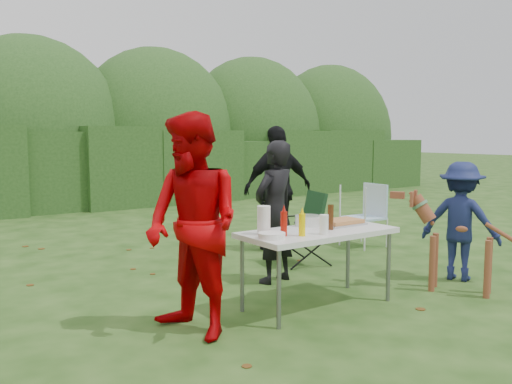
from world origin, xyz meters
TOP-DOWN VIEW (x-y plane):
  - ground at (0.00, 0.00)m, footprint 80.00×80.00m
  - hedge_row at (0.00, 8.00)m, footprint 22.00×1.40m
  - shrub_backdrop at (0.00, 9.60)m, footprint 20.00×2.60m
  - folding_table at (0.34, -0.23)m, footprint 1.50×0.70m
  - person_cook at (0.52, 0.70)m, footprint 0.65×0.50m
  - person_red_jacket at (-1.00, -0.23)m, footprint 0.86×1.01m
  - person_black_puffy at (1.58, 2.02)m, footprint 1.09×0.60m
  - child at (2.31, -0.42)m, footprint 0.80×0.99m
  - dog at (1.86, -0.74)m, footprint 0.88×1.14m
  - camping_chair at (1.27, 1.18)m, footprint 0.71×0.71m
  - lawn_chair at (2.77, 1.51)m, footprint 0.58×0.58m
  - food_tray at (0.72, -0.14)m, footprint 0.45×0.30m
  - focaccia_bread at (0.72, -0.14)m, footprint 0.40×0.26m
  - mustard_bottle at (0.01, -0.38)m, footprint 0.06×0.06m
  - ketchup_bottle at (-0.12, -0.28)m, footprint 0.06×0.06m
  - beer_bottle at (0.45, -0.28)m, footprint 0.06×0.06m
  - paper_towel_roll at (-0.22, -0.12)m, footprint 0.12×0.12m
  - cup_stack at (0.23, -0.43)m, footprint 0.08×0.08m
  - pasta_bowl at (0.43, 0.02)m, footprint 0.26×0.26m
  - plate_stack at (-0.27, -0.32)m, footprint 0.24×0.24m

SIDE VIEW (x-z plane):
  - ground at x=0.00m, z-range 0.00..0.00m
  - lawn_chair at x=2.77m, z-range 0.00..0.93m
  - camping_chair at x=1.27m, z-range 0.00..0.93m
  - dog at x=1.86m, z-range 0.00..1.02m
  - child at x=2.31m, z-range 0.00..1.34m
  - folding_table at x=0.34m, z-range 0.32..1.06m
  - food_tray at x=0.72m, z-range 0.74..0.76m
  - plate_stack at x=-0.27m, z-range 0.74..0.79m
  - focaccia_bread at x=0.72m, z-range 0.76..0.80m
  - person_cook at x=0.52m, z-range 0.00..1.58m
  - pasta_bowl at x=0.43m, z-range 0.74..0.84m
  - cup_stack at x=0.23m, z-range 0.74..0.92m
  - mustard_bottle at x=0.01m, z-range 0.74..0.94m
  - hedge_row at x=0.00m, z-range 0.00..1.70m
  - ketchup_bottle at x=-0.12m, z-range 0.74..0.96m
  - beer_bottle at x=0.45m, z-range 0.74..0.98m
  - paper_towel_roll at x=-0.22m, z-range 0.74..1.00m
  - person_black_puffy at x=1.58m, z-range 0.00..1.77m
  - person_red_jacket at x=-1.00m, z-range 0.00..1.82m
  - shrub_backdrop at x=0.00m, z-range 0.00..3.20m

